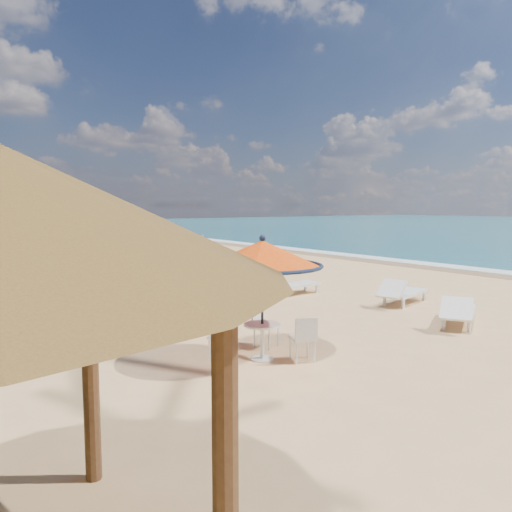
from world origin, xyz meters
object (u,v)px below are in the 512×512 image
(station_1, at_px, (156,248))
(lounger_mid, at_px, (402,292))
(station_4, at_px, (53,228))
(lounger_far, at_px, (289,284))
(station_0, at_px, (262,269))
(station_3, at_px, (73,223))
(lounger_near, at_px, (458,311))
(station_2, at_px, (103,240))

(station_1, height_order, lounger_mid, station_1)
(station_4, height_order, lounger_far, station_4)
(lounger_mid, distance_m, lounger_far, 3.21)
(station_0, relative_size, station_3, 0.80)
(station_4, height_order, lounger_near, station_4)
(station_1, height_order, station_3, station_3)
(lounger_near, bearing_deg, station_0, 144.45)
(lounger_near, distance_m, lounger_mid, 2.40)
(lounger_far, bearing_deg, station_4, 111.45)
(station_0, distance_m, lounger_mid, 6.14)
(station_2, height_order, station_4, station_4)
(lounger_near, height_order, lounger_mid, lounger_mid)
(station_1, xyz_separation_m, lounger_far, (4.39, 0.52, -1.32))
(station_3, bearing_deg, lounger_far, -52.66)
(station_0, xyz_separation_m, lounger_near, (4.88, -0.60, -1.23))
(station_2, relative_size, lounger_mid, 1.06)
(station_0, bearing_deg, station_2, 91.01)
(station_0, height_order, lounger_near, station_0)
(station_1, distance_m, station_2, 3.71)
(lounger_near, distance_m, lounger_far, 5.08)
(station_0, height_order, station_2, station_2)
(station_2, bearing_deg, lounger_mid, -45.43)
(station_4, xyz_separation_m, lounger_far, (4.23, -9.54, -1.39))
(station_1, distance_m, lounger_mid, 6.50)
(station_1, xyz_separation_m, station_3, (-0.07, 6.36, 0.37))
(station_1, bearing_deg, lounger_mid, -21.18)
(lounger_near, height_order, lounger_far, lounger_near)
(lounger_mid, bearing_deg, station_0, -179.20)
(lounger_near, relative_size, lounger_far, 1.02)
(station_0, xyz_separation_m, station_4, (0.02, 13.97, 0.16))
(lounger_near, relative_size, lounger_mid, 0.97)
(station_2, height_order, lounger_near, station_2)
(station_0, distance_m, lounger_far, 6.26)
(station_2, height_order, lounger_mid, station_2)
(station_0, bearing_deg, lounger_near, -6.99)
(station_3, bearing_deg, station_2, -88.28)
(station_3, xyz_separation_m, station_4, (0.23, 3.69, -0.31))
(station_4, distance_m, lounger_far, 10.52)
(station_4, bearing_deg, lounger_near, -71.53)
(station_3, height_order, lounger_far, station_3)
(station_1, relative_size, lounger_far, 1.13)
(lounger_mid, bearing_deg, lounger_far, 103.96)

